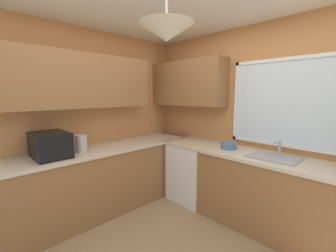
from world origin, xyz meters
TOP-DOWN VIEW (x-y plane):
  - room_shell at (-0.75, 0.49)m, footprint 3.53×3.34m
  - counter_run_left at (-1.40, 0.00)m, footprint 0.65×2.95m
  - counter_run_back at (0.21, 1.30)m, footprint 2.62×0.65m
  - dishwasher at (-0.74, 1.27)m, footprint 0.60×0.60m
  - microwave at (-1.40, -0.53)m, footprint 0.48×0.36m
  - kettle at (-1.38, -0.18)m, footprint 0.14×0.14m
  - sink_assembly at (0.43, 1.31)m, footprint 0.52×0.40m
  - bowl at (-0.15, 1.30)m, footprint 0.20×0.20m

SIDE VIEW (x-z plane):
  - dishwasher at x=-0.74m, z-range 0.00..0.86m
  - counter_run_left at x=-1.40m, z-range 0.00..0.91m
  - counter_run_back at x=0.21m, z-range 0.00..0.91m
  - sink_assembly at x=0.43m, z-range 0.82..1.01m
  - bowl at x=-0.15m, z-range 0.91..1.00m
  - kettle at x=-1.38m, z-range 0.91..1.12m
  - microwave at x=-1.40m, z-range 0.91..1.20m
  - room_shell at x=-0.75m, z-range 0.50..3.09m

